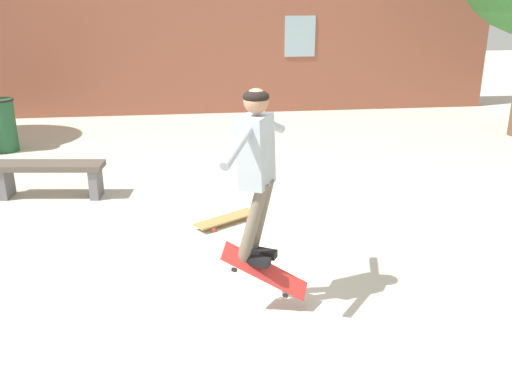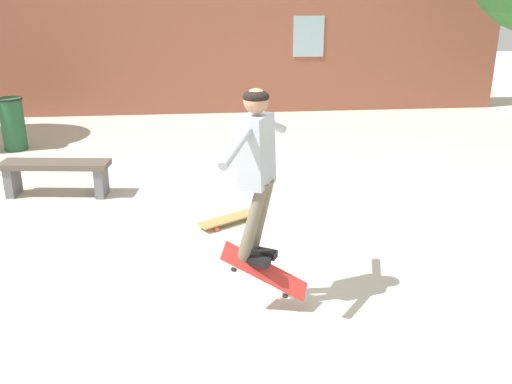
% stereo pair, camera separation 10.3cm
% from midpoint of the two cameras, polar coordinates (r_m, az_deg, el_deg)
% --- Properties ---
extents(ground_plane, '(40.00, 40.00, 0.00)m').
position_cam_midpoint_polar(ground_plane, '(5.65, -5.82, -10.18)').
color(ground_plane, beige).
extents(building_backdrop, '(15.11, 0.52, 5.87)m').
position_cam_midpoint_polar(building_backdrop, '(13.34, -6.62, 17.98)').
color(building_backdrop, '#93513D').
rests_on(building_backdrop, ground_plane).
extents(park_bench, '(1.54, 0.57, 0.50)m').
position_cam_midpoint_polar(park_bench, '(8.48, -19.06, 1.95)').
color(park_bench, brown).
rests_on(park_bench, ground_plane).
extents(trash_bin, '(0.45, 0.45, 0.94)m').
position_cam_midpoint_polar(trash_bin, '(11.16, -22.91, 6.39)').
color(trash_bin, '#235633').
rests_on(trash_bin, ground_plane).
extents(skater, '(0.70, 1.17, 1.55)m').
position_cam_midpoint_polar(skater, '(4.85, 0.62, 3.10)').
color(skater, '#9EA8B2').
extents(skateboard_flipping, '(0.81, 0.23, 0.57)m').
position_cam_midpoint_polar(skateboard_flipping, '(5.16, 1.47, -7.96)').
color(skateboard_flipping, red).
extents(skateboard_resting, '(0.83, 0.63, 0.08)m').
position_cam_midpoint_polar(skateboard_resting, '(7.16, -2.26, -2.67)').
color(skateboard_resting, '#AD894C').
rests_on(skateboard_resting, ground_plane).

